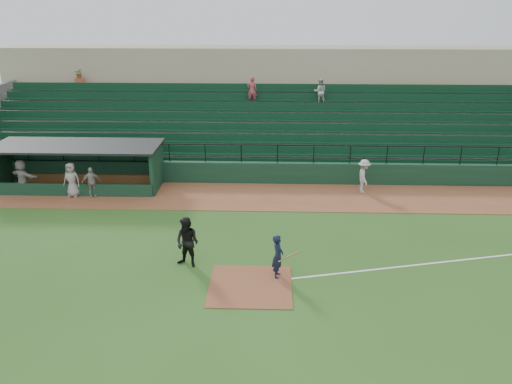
{
  "coord_description": "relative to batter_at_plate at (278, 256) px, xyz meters",
  "views": [
    {
      "loc": [
        0.79,
        -17.58,
        9.9
      ],
      "look_at": [
        0.0,
        5.0,
        1.4
      ],
      "focal_mm": 36.78,
      "sensor_mm": 36.0,
      "label": 1
    }
  ],
  "objects": [
    {
      "name": "batter_at_plate",
      "position": [
        0.0,
        0.0,
        0.0
      ],
      "size": [
        1.03,
        0.7,
        1.71
      ],
      "color": "black",
      "rests_on": "ground"
    },
    {
      "name": "stadium_structure",
      "position": [
        -0.99,
        16.73,
        1.45
      ],
      "size": [
        38.0,
        13.08,
        6.4
      ],
      "color": "#10321F",
      "rests_on": "ground"
    },
    {
      "name": "dugout",
      "position": [
        -10.74,
        9.83,
        0.48
      ],
      "size": [
        8.9,
        3.2,
        2.42
      ],
      "color": "#10321F",
      "rests_on": "ground"
    },
    {
      "name": "dugout_player_b",
      "position": [
        -10.65,
        7.96,
        0.09
      ],
      "size": [
        0.95,
        0.68,
        1.83
      ],
      "primitive_type": "imported",
      "rotation": [
        0.0,
        0.0,
        -0.11
      ],
      "color": "gray",
      "rests_on": "warning_track"
    },
    {
      "name": "ground",
      "position": [
        -0.99,
        0.27,
        -0.86
      ],
      "size": [
        90.0,
        90.0,
        0.0
      ],
      "primitive_type": "plane",
      "color": "#29521A",
      "rests_on": "ground"
    },
    {
      "name": "dugout_player_c",
      "position": [
        -13.37,
        8.24,
        0.12
      ],
      "size": [
        1.82,
        1.24,
        1.88
      ],
      "primitive_type": "imported",
      "rotation": [
        0.0,
        0.0,
        2.71
      ],
      "color": "#9A9590",
      "rests_on": "warning_track"
    },
    {
      "name": "home_plate_dirt",
      "position": [
        -0.99,
        -0.73,
        -0.84
      ],
      "size": [
        3.0,
        3.0,
        0.03
      ],
      "primitive_type": "cube",
      "color": "brown",
      "rests_on": "ground"
    },
    {
      "name": "foul_line",
      "position": [
        7.01,
        1.47,
        -0.85
      ],
      "size": [
        17.49,
        4.44,
        0.01
      ],
      "primitive_type": "cube",
      "rotation": [
        0.0,
        0.0,
        0.24
      ],
      "color": "white",
      "rests_on": "ground"
    },
    {
      "name": "dugout_player_a",
      "position": [
        -9.63,
        7.94,
        -0.02
      ],
      "size": [
        1.02,
        0.73,
        1.61
      ],
      "primitive_type": "imported",
      "rotation": [
        0.0,
        0.0,
        0.41
      ],
      "color": "#9A9690",
      "rests_on": "warning_track"
    },
    {
      "name": "warning_track",
      "position": [
        -0.99,
        8.27,
        -0.84
      ],
      "size": [
        40.0,
        4.0,
        0.03
      ],
      "primitive_type": "cube",
      "color": "brown",
      "rests_on": "ground"
    },
    {
      "name": "umpire",
      "position": [
        -3.48,
        0.74,
        0.15
      ],
      "size": [
        1.19,
        1.08,
        2.01
      ],
      "primitive_type": "imported",
      "rotation": [
        0.0,
        0.0,
        -0.39
      ],
      "color": "black",
      "rests_on": "ground"
    },
    {
      "name": "runner",
      "position": [
        4.59,
        9.11,
        0.07
      ],
      "size": [
        0.7,
        1.18,
        1.8
      ],
      "primitive_type": "imported",
      "rotation": [
        0.0,
        0.0,
        1.6
      ],
      "color": "#ADA8A2",
      "rests_on": "warning_track"
    }
  ]
}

